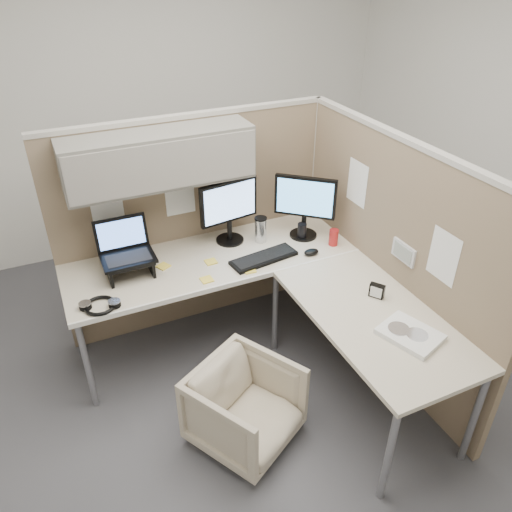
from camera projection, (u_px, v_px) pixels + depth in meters
name	position (u px, v px, depth m)	size (l,w,h in m)	color
ground	(258.00, 381.00, 3.45)	(4.50, 4.50, 0.00)	#424147
partition_back	(179.00, 195.00, 3.43)	(2.00, 0.36, 1.63)	#856F57
partition_right	(386.00, 256.00, 3.28)	(0.07, 2.03, 1.63)	#856F57
desk	(267.00, 286.00, 3.23)	(2.00, 1.98, 0.73)	beige
office_chair	(245.00, 404.00, 2.91)	(0.55, 0.51, 0.57)	beige
monitor_left	(229.00, 207.00, 3.48)	(0.44, 0.20, 0.47)	black
monitor_right	(305.00, 202.00, 3.55)	(0.35, 0.32, 0.47)	black
laptop_station	(127.00, 255.00, 3.21)	(0.34, 0.29, 0.35)	black
keyboard	(264.00, 258.00, 3.41)	(0.47, 0.16, 0.02)	black
mouse	(311.00, 252.00, 3.46)	(0.11, 0.07, 0.04)	black
travel_mug	(261.00, 229.00, 3.58)	(0.09, 0.09, 0.19)	silver
soda_can_green	(334.00, 237.00, 3.55)	(0.07, 0.07, 0.12)	#B21E1E
soda_can_silver	(302.00, 231.00, 3.63)	(0.07, 0.07, 0.12)	black
sticky_note_d	(211.00, 262.00, 3.38)	(0.08, 0.08, 0.01)	yellow
sticky_note_c	(163.00, 266.00, 3.34)	(0.08, 0.08, 0.01)	yellow
sticky_note_b	(249.00, 270.00, 3.30)	(0.08, 0.08, 0.01)	yellow
sticky_note_a	(207.00, 280.00, 3.20)	(0.08, 0.08, 0.01)	yellow
headphones	(100.00, 305.00, 2.96)	(0.24, 0.24, 0.03)	black
paper_stack	(410.00, 334.00, 2.74)	(0.33, 0.37, 0.03)	white
desk_clock	(377.00, 291.00, 3.03)	(0.08, 0.09, 0.09)	black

